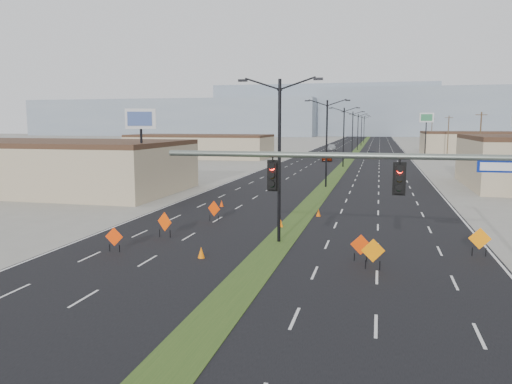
% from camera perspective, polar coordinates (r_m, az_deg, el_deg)
% --- Properties ---
extents(ground, '(600.00, 600.00, 0.00)m').
position_cam_1_polar(ground, '(20.22, -4.22, -13.50)').
color(ground, gray).
rests_on(ground, ground).
extents(road_surface, '(25.00, 400.00, 0.02)m').
position_cam_1_polar(road_surface, '(118.26, 11.00, 4.12)').
color(road_surface, black).
rests_on(road_surface, ground).
extents(median_strip, '(2.00, 400.00, 0.04)m').
position_cam_1_polar(median_strip, '(118.26, 11.00, 4.12)').
color(median_strip, '#28491A').
rests_on(median_strip, ground).
extents(building_sw_near, '(40.00, 16.00, 5.00)m').
position_cam_1_polar(building_sw_near, '(63.17, -26.59, 2.60)').
color(building_sw_near, '#C2AE8A').
rests_on(building_sw_near, ground).
extents(building_sw_far, '(30.00, 14.00, 4.50)m').
position_cam_1_polar(building_sw_far, '(109.77, -6.38, 5.11)').
color(building_sw_far, '#C2AE8A').
rests_on(building_sw_far, ground).
extents(mesa_west, '(180.00, 50.00, 22.00)m').
position_cam_1_polar(mesa_west, '(323.42, -9.15, 8.37)').
color(mesa_west, gray).
rests_on(mesa_west, ground).
extents(mesa_center, '(220.00, 50.00, 28.00)m').
position_cam_1_polar(mesa_center, '(319.78, 20.21, 8.54)').
color(mesa_center, gray).
rests_on(mesa_center, ground).
extents(mesa_backdrop, '(140.00, 50.00, 32.00)m').
position_cam_1_polar(mesa_backdrop, '(339.90, 7.89, 9.21)').
color(mesa_backdrop, gray).
rests_on(mesa_backdrop, ground).
extents(signal_mast, '(16.30, 0.60, 8.00)m').
position_cam_1_polar(signal_mast, '(20.22, 21.27, 0.03)').
color(signal_mast, slate).
rests_on(signal_mast, ground).
extents(streetlight_0, '(5.15, 0.24, 10.02)m').
position_cam_1_polar(streetlight_0, '(30.53, 2.69, 4.19)').
color(streetlight_0, black).
rests_on(streetlight_0, ground).
extents(streetlight_1, '(5.15, 0.24, 10.02)m').
position_cam_1_polar(streetlight_1, '(58.22, 8.07, 5.85)').
color(streetlight_1, black).
rests_on(streetlight_1, ground).
extents(streetlight_2, '(5.15, 0.24, 10.02)m').
position_cam_1_polar(streetlight_2, '(86.11, 9.99, 6.42)').
color(streetlight_2, black).
rests_on(streetlight_2, ground).
extents(streetlight_3, '(5.15, 0.24, 10.02)m').
position_cam_1_polar(streetlight_3, '(114.06, 10.97, 6.71)').
color(streetlight_3, black).
rests_on(streetlight_3, ground).
extents(streetlight_4, '(5.15, 0.24, 10.02)m').
position_cam_1_polar(streetlight_4, '(142.02, 11.56, 6.89)').
color(streetlight_4, black).
rests_on(streetlight_4, ground).
extents(streetlight_5, '(5.15, 0.24, 10.02)m').
position_cam_1_polar(streetlight_5, '(170.00, 11.96, 7.00)').
color(streetlight_5, black).
rests_on(streetlight_5, ground).
extents(streetlight_6, '(5.15, 0.24, 10.02)m').
position_cam_1_polar(streetlight_6, '(197.99, 12.25, 7.09)').
color(streetlight_6, black).
rests_on(streetlight_6, ground).
extents(utility_pole_1, '(1.60, 0.20, 9.00)m').
position_cam_1_polar(utility_pole_1, '(79.20, 24.21, 5.20)').
color(utility_pole_1, '#4C3823').
rests_on(utility_pole_1, ground).
extents(utility_pole_2, '(1.60, 0.20, 9.00)m').
position_cam_1_polar(utility_pole_2, '(113.80, 21.09, 5.96)').
color(utility_pole_2, '#4C3823').
rests_on(utility_pole_2, ground).
extents(utility_pole_3, '(1.60, 0.20, 9.00)m').
position_cam_1_polar(utility_pole_3, '(148.58, 19.43, 6.35)').
color(utility_pole_3, '#4C3823').
rests_on(utility_pole_3, ground).
extents(car_left, '(2.53, 5.05, 1.65)m').
position_cam_1_polar(car_left, '(100.15, 8.09, 4.01)').
color(car_left, maroon).
rests_on(car_left, ground).
extents(car_mid, '(1.80, 4.42, 1.42)m').
position_cam_1_polar(car_mid, '(112.29, 13.08, 4.23)').
color(car_mid, black).
rests_on(car_mid, ground).
extents(car_far, '(2.50, 5.69, 1.63)m').
position_cam_1_polar(car_far, '(140.17, 8.64, 5.06)').
color(car_far, '#A1A6AA').
rests_on(car_far, ground).
extents(construction_sign_0, '(1.17, 0.54, 1.68)m').
position_cam_1_polar(construction_sign_0, '(32.87, -10.40, -3.46)').
color(construction_sign_0, '#FF4905').
rests_on(construction_sign_0, ground).
extents(construction_sign_1, '(1.08, 0.11, 1.44)m').
position_cam_1_polar(construction_sign_1, '(29.90, -15.91, -5.05)').
color(construction_sign_1, '#FF3C05').
rests_on(construction_sign_1, ground).
extents(construction_sign_2, '(1.11, 0.47, 1.56)m').
position_cam_1_polar(construction_sign_2, '(37.82, -4.82, -1.99)').
color(construction_sign_2, '#EE3E05').
rests_on(construction_sign_2, ground).
extents(construction_sign_3, '(1.19, 0.30, 1.61)m').
position_cam_1_polar(construction_sign_3, '(25.96, 13.23, -6.66)').
color(construction_sign_3, orange).
rests_on(construction_sign_3, ground).
extents(construction_sign_4, '(1.11, 0.09, 1.48)m').
position_cam_1_polar(construction_sign_4, '(27.38, 11.89, -6.04)').
color(construction_sign_4, '#E33904').
rests_on(construction_sign_4, ground).
extents(construction_sign_5, '(1.22, 0.08, 1.63)m').
position_cam_1_polar(construction_sign_5, '(30.45, 24.21, -4.99)').
color(construction_sign_5, orange).
rests_on(construction_sign_5, ground).
extents(cone_0, '(0.50, 0.50, 0.65)m').
position_cam_1_polar(cone_0, '(27.73, -6.28, -6.89)').
color(cone_0, orange).
rests_on(cone_0, ground).
extents(cone_1, '(0.45, 0.45, 0.60)m').
position_cam_1_polar(cone_1, '(35.61, 2.84, -3.60)').
color(cone_1, orange).
rests_on(cone_1, ground).
extents(cone_2, '(0.41, 0.41, 0.62)m').
position_cam_1_polar(cone_2, '(40.02, 7.15, -2.36)').
color(cone_2, '#EC5B04').
rests_on(cone_2, ground).
extents(cone_3, '(0.48, 0.48, 0.61)m').
position_cam_1_polar(cone_3, '(44.45, -3.96, -1.31)').
color(cone_3, '#E73C04').
rests_on(cone_3, ground).
extents(pole_sign_west, '(2.79, 1.35, 8.76)m').
position_cam_1_polar(pole_sign_west, '(49.07, -13.03, 7.33)').
color(pole_sign_west, black).
rests_on(pole_sign_west, ground).
extents(pole_sign_east_far, '(3.18, 1.04, 9.76)m').
position_cam_1_polar(pole_sign_east_far, '(118.49, 18.90, 7.71)').
color(pole_sign_east_far, black).
rests_on(pole_sign_east_far, ground).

